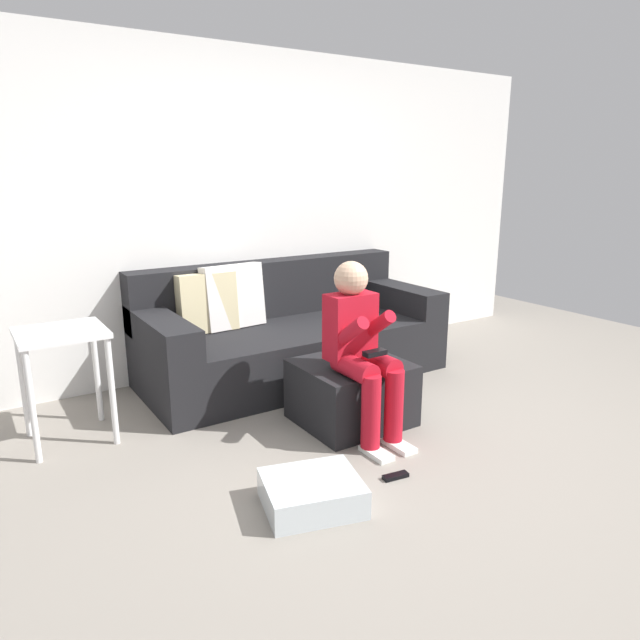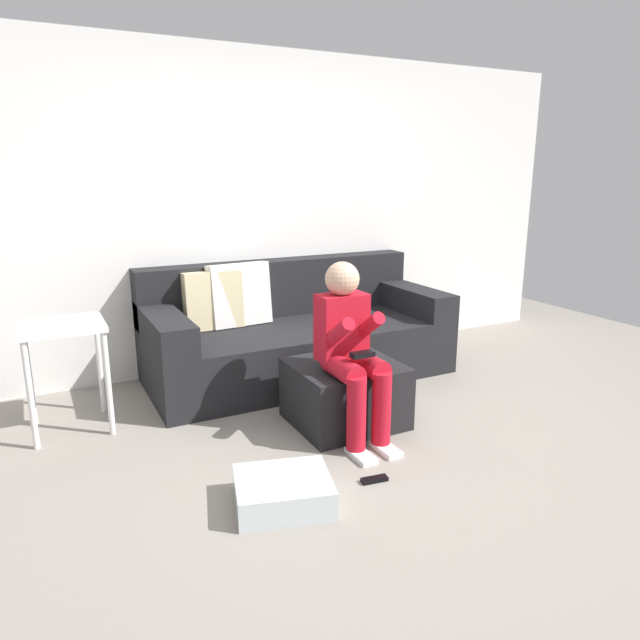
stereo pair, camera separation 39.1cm
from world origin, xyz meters
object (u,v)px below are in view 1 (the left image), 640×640
(couch_sectional, at_px, (287,335))
(side_table, at_px, (63,352))
(person_seated, at_px, (361,345))
(remote_near_ottoman, at_px, (396,476))
(storage_bin, at_px, (312,493))
(ottoman, at_px, (351,392))

(couch_sectional, height_order, side_table, couch_sectional)
(person_seated, xyz_separation_m, remote_near_ottoman, (-0.15, -0.53, -0.57))
(storage_bin, relative_size, side_table, 0.67)
(couch_sectional, xyz_separation_m, ottoman, (-0.09, -1.00, -0.13))
(person_seated, bearing_deg, ottoman, 69.36)
(ottoman, height_order, person_seated, person_seated)
(side_table, relative_size, remote_near_ottoman, 4.80)
(side_table, bearing_deg, remote_near_ottoman, -46.26)
(storage_bin, bearing_deg, ottoman, 43.47)
(ottoman, height_order, side_table, side_table)
(ottoman, bearing_deg, remote_near_ottoman, -107.36)
(couch_sectional, distance_m, ottoman, 1.01)
(ottoman, height_order, storage_bin, ottoman)
(side_table, xyz_separation_m, remote_near_ottoman, (1.36, -1.42, -0.55))
(couch_sectional, relative_size, ottoman, 3.52)
(side_table, distance_m, remote_near_ottoman, 2.04)
(couch_sectional, xyz_separation_m, storage_bin, (-0.83, -1.70, -0.26))
(ottoman, bearing_deg, person_seated, -110.64)
(side_table, bearing_deg, couch_sectional, 10.00)
(couch_sectional, distance_m, person_seated, 1.23)
(side_table, height_order, remote_near_ottoman, side_table)
(ottoman, distance_m, person_seated, 0.43)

